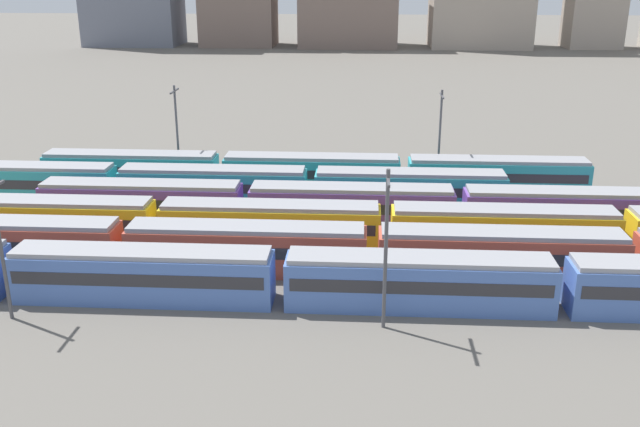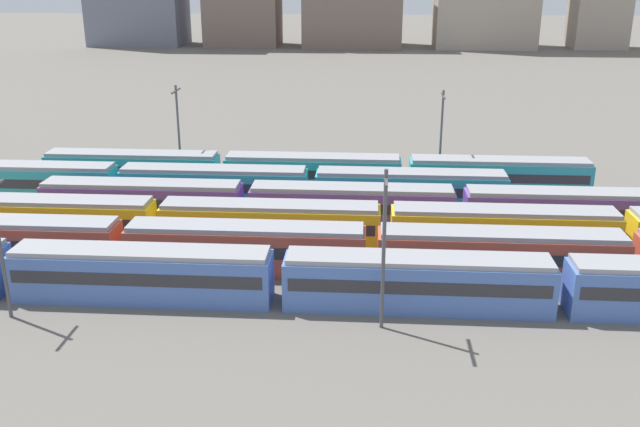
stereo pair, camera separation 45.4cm
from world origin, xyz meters
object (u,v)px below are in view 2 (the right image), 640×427
at_px(train_track_1, 632,258).
at_px(train_track_4, 214,186).
at_px(train_track_2, 623,233).
at_px(catenary_pole_1, 178,128).
at_px(catenary_pole_0, 384,243).
at_px(catenary_pole_3, 441,133).
at_px(train_track_0, 278,278).
at_px(train_track_5, 313,173).

distance_m(train_track_1, train_track_4, 37.52).
distance_m(train_track_2, catenary_pole_1, 44.99).
height_order(train_track_2, catenary_pole_0, catenary_pole_0).
xyz_separation_m(train_track_4, catenary_pole_3, (22.36, 8.35, 3.67)).
bearing_deg(train_track_0, train_track_2, 21.50).
bearing_deg(catenary_pole_1, train_track_0, -63.81).
bearing_deg(train_track_5, train_track_0, -90.68).
relative_size(train_track_1, catenary_pole_1, 10.99).
xyz_separation_m(train_track_0, train_track_2, (26.40, 10.40, 0.00)).
bearing_deg(catenary_pole_1, train_track_1, -31.15).
bearing_deg(train_track_0, catenary_pole_3, 65.15).
height_order(train_track_4, train_track_5, same).
height_order(train_track_4, catenary_pole_1, catenary_pole_1).
bearing_deg(train_track_0, catenary_pole_0, -23.08).
distance_m(train_track_5, catenary_pole_3, 14.05).
bearing_deg(train_track_2, train_track_0, -158.50).
relative_size(train_track_0, catenary_pole_3, 7.44).
xyz_separation_m(train_track_2, catenary_pole_3, (-12.89, 18.75, 3.67)).
distance_m(train_track_4, catenary_pole_1, 10.66).
relative_size(train_track_4, catenary_pole_0, 5.28).
relative_size(train_track_0, catenary_pole_0, 7.07).
bearing_deg(catenary_pole_1, catenary_pole_0, -56.37).
relative_size(train_track_1, catenary_pole_0, 10.65).
distance_m(catenary_pole_0, catenary_pole_3, 32.80).
bearing_deg(catenary_pole_0, train_track_2, 34.71).
bearing_deg(train_track_0, train_track_5, 89.32).
relative_size(train_track_2, catenary_pole_0, 10.65).
bearing_deg(train_track_4, catenary_pole_3, 20.48).
height_order(train_track_0, catenary_pole_3, catenary_pole_3).
relative_size(train_track_2, train_track_4, 2.02).
bearing_deg(train_track_1, catenary_pole_0, -155.76).
height_order(train_track_1, catenary_pole_0, catenary_pole_0).
height_order(train_track_5, catenary_pole_3, catenary_pole_3).
bearing_deg(train_track_5, catenary_pole_0, -76.92).
xyz_separation_m(train_track_0, catenary_pole_3, (13.50, 29.15, 3.67)).
xyz_separation_m(train_track_0, catenary_pole_0, (7.05, -3.00, 3.93)).
bearing_deg(train_track_4, train_track_2, -16.44).
distance_m(train_track_1, catenary_pole_3, 26.94).
relative_size(train_track_2, train_track_5, 2.02).
distance_m(train_track_0, train_track_1, 25.80).
height_order(train_track_0, train_track_4, same).
bearing_deg(catenary_pole_0, train_track_1, 24.24).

